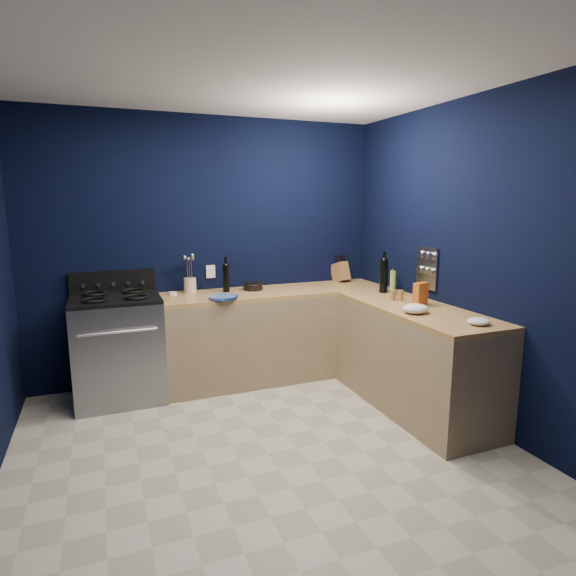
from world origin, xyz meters
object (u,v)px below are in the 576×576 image
plate_stack (223,297)px  knife_block (340,272)px  crouton_bag (421,294)px  gas_range (119,350)px  utensil_crock (190,285)px

plate_stack → knife_block: 1.53m
plate_stack → crouton_bag: 1.75m
gas_range → crouton_bag: size_ratio=4.68×
plate_stack → crouton_bag: size_ratio=1.28×
gas_range → utensil_crock: 0.89m
gas_range → utensil_crock: utensil_crock is taller
utensil_crock → knife_block: knife_block is taller
crouton_bag → knife_block: bearing=76.7°
gas_range → knife_block: size_ratio=4.46×
knife_block → crouton_bag: (0.06, -1.34, -0.00)m
plate_stack → crouton_bag: crouton_bag is taller
utensil_crock → crouton_bag: bearing=-36.5°
crouton_bag → plate_stack: bearing=134.0°
gas_range → plate_stack: (0.92, -0.22, 0.46)m
knife_block → plate_stack: bearing=-174.0°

